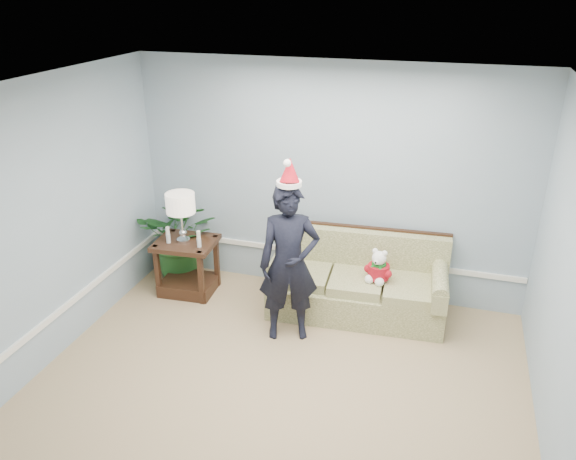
# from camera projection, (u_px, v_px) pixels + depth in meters

# --- Properties ---
(room_shell) EXTENTS (4.54, 5.04, 2.74)m
(room_shell) POSITION_uv_depth(u_px,v_px,m) (253.00, 289.00, 4.15)
(room_shell) COLOR tan
(room_shell) RESTS_ON ground
(wainscot_trim) EXTENTS (4.49, 4.99, 0.06)m
(wainscot_trim) POSITION_uv_depth(u_px,v_px,m) (188.00, 293.00, 5.86)
(wainscot_trim) COLOR white
(wainscot_trim) RESTS_ON room_shell
(sofa) EXTENTS (1.97, 0.94, 0.90)m
(sofa) POSITION_uv_depth(u_px,v_px,m) (358.00, 285.00, 6.28)
(sofa) COLOR #545B2B
(sofa) RESTS_ON room_shell
(side_table) EXTENTS (0.72, 0.62, 0.66)m
(side_table) POSITION_uv_depth(u_px,v_px,m) (188.00, 272.00, 6.69)
(side_table) COLOR #3E2516
(side_table) RESTS_ON room_shell
(table_lamp) EXTENTS (0.33, 0.33, 0.59)m
(table_lamp) POSITION_uv_depth(u_px,v_px,m) (181.00, 205.00, 6.33)
(table_lamp) COLOR silver
(table_lamp) RESTS_ON side_table
(candle_pair) EXTENTS (0.44, 0.05, 0.20)m
(candle_pair) POSITION_uv_depth(u_px,v_px,m) (183.00, 237.00, 6.39)
(candle_pair) COLOR silver
(candle_pair) RESTS_ON side_table
(houseplant) EXTENTS (1.10, 1.00, 1.07)m
(houseplant) POSITION_uv_depth(u_px,v_px,m) (182.00, 236.00, 6.94)
(houseplant) COLOR #235E27
(houseplant) RESTS_ON room_shell
(man) EXTENTS (0.71, 0.59, 1.68)m
(man) POSITION_uv_depth(u_px,v_px,m) (289.00, 264.00, 5.63)
(man) COLOR black
(man) RESTS_ON room_shell
(santa_hat) EXTENTS (0.29, 0.31, 0.29)m
(santa_hat) POSITION_uv_depth(u_px,v_px,m) (290.00, 173.00, 5.25)
(santa_hat) COLOR white
(santa_hat) RESTS_ON man
(teddy_bear) EXTENTS (0.28, 0.29, 0.38)m
(teddy_bear) POSITION_uv_depth(u_px,v_px,m) (378.00, 270.00, 6.00)
(teddy_bear) COLOR white
(teddy_bear) RESTS_ON sofa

